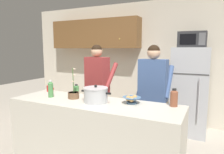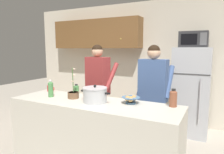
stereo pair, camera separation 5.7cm
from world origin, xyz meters
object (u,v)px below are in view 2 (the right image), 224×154
object	(u,v)px
microwave	(194,40)
bottle_near_edge	(76,89)
bread_bowl	(131,100)
refrigerator	(191,91)
bottle_mid_counter	(173,98)
person_by_sink	(153,86)
bottle_far_corner	(51,89)
coffee_mug	(50,88)
person_near_pot	(98,81)
cooking_pot	(95,95)
potted_orchid	(73,94)

from	to	relation	value
microwave	bottle_near_edge	bearing A→B (deg)	-132.12
bottle_near_edge	bread_bowl	bearing A→B (deg)	-7.01
refrigerator	bottle_mid_counter	world-z (taller)	refrigerator
person_by_sink	bottle_far_corner	distance (m)	1.49
refrigerator	coffee_mug	bearing A→B (deg)	-140.25
person_near_pot	cooking_pot	xyz separation A→B (m)	(0.50, -0.90, -0.02)
person_near_pot	cooking_pot	size ratio (longest dim) A/B	3.98
coffee_mug	potted_orchid	distance (m)	0.64
bottle_far_corner	microwave	bearing A→B (deg)	48.52
bottle_near_edge	bottle_mid_counter	xyz separation A→B (m)	(1.39, -0.01, 0.03)
person_by_sink	cooking_pot	size ratio (longest dim) A/B	3.95
microwave	bottle_near_edge	world-z (taller)	microwave
refrigerator	bottle_near_edge	xyz separation A→B (m)	(-1.42, -1.60, 0.19)
coffee_mug	bottle_near_edge	size ratio (longest dim) A/B	0.86
microwave	bread_bowl	world-z (taller)	microwave
person_near_pot	bottle_mid_counter	bearing A→B (deg)	-24.97
coffee_mug	microwave	bearing A→B (deg)	39.37
bread_bowl	bottle_mid_counter	size ratio (longest dim) A/B	1.07
microwave	bottle_mid_counter	xyz separation A→B (m)	(-0.03, -1.59, -0.73)
refrigerator	person_by_sink	xyz separation A→B (m)	(-0.44, -1.01, 0.22)
bottle_mid_counter	bottle_far_corner	xyz separation A→B (m)	(-1.62, -0.28, 0.01)
refrigerator	person_by_sink	world-z (taller)	person_by_sink
microwave	bottle_mid_counter	bearing A→B (deg)	-91.15
person_near_pot	refrigerator	bearing A→B (deg)	33.48
person_by_sink	cooking_pot	xyz separation A→B (m)	(-0.51, -0.83, -0.01)
person_near_pot	bottle_far_corner	world-z (taller)	person_near_pot
bread_bowl	bottle_near_edge	world-z (taller)	bottle_near_edge
microwave	bottle_far_corner	bearing A→B (deg)	-131.48
cooking_pot	bottle_far_corner	size ratio (longest dim) A/B	1.74
bread_bowl	bottle_mid_counter	bearing A→B (deg)	11.38
coffee_mug	bottle_mid_counter	bearing A→B (deg)	-0.19
microwave	person_by_sink	world-z (taller)	microwave
person_near_pot	bread_bowl	distance (m)	1.19
person_near_pot	microwave	bearing A→B (deg)	32.87
refrigerator	bottle_far_corner	world-z (taller)	refrigerator
microwave	bottle_far_corner	distance (m)	2.59
person_by_sink	potted_orchid	xyz separation A→B (m)	(-0.88, -0.79, -0.05)
microwave	bottle_far_corner	size ratio (longest dim) A/B	2.00
bottle_near_edge	bottle_mid_counter	world-z (taller)	bottle_mid_counter
refrigerator	bottle_far_corner	size ratio (longest dim) A/B	6.73
microwave	bottle_near_edge	xyz separation A→B (m)	(-1.42, -1.57, -0.76)
microwave	person_near_pot	size ratio (longest dim) A/B	0.29
cooking_pot	coffee_mug	xyz separation A→B (m)	(-0.98, 0.25, -0.05)
refrigerator	bottle_far_corner	xyz separation A→B (m)	(-1.65, -1.88, 0.23)
coffee_mug	bottle_far_corner	xyz separation A→B (m)	(0.28, -0.28, 0.07)
coffee_mug	bread_bowl	distance (m)	1.41
bottle_mid_counter	person_near_pot	bearing A→B (deg)	155.03
person_by_sink	coffee_mug	distance (m)	1.60
bread_bowl	bottle_far_corner	world-z (taller)	bottle_far_corner
refrigerator	bottle_near_edge	size ratio (longest dim) A/B	10.53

